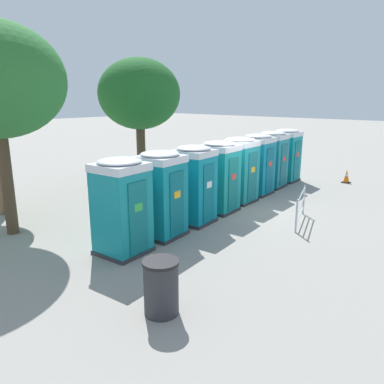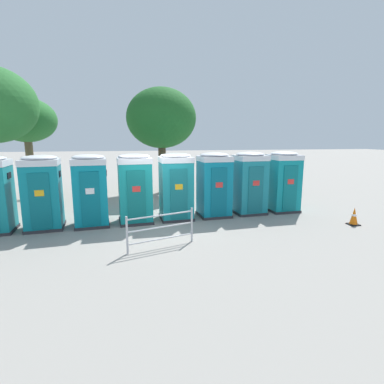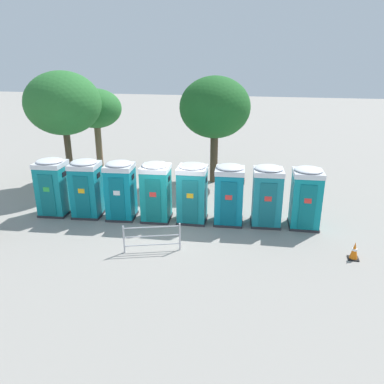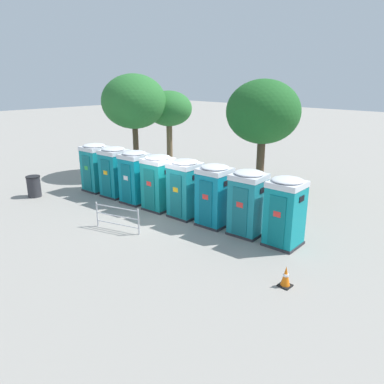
# 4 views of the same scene
# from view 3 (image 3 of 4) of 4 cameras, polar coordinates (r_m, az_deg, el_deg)

# --- Properties ---
(ground_plane) EXTENTS (120.00, 120.00, 0.00)m
(ground_plane) POSITION_cam_3_polar(r_m,az_deg,el_deg) (15.83, -2.98, -4.99)
(ground_plane) COLOR gray
(portapotty_0) EXTENTS (1.33, 1.31, 2.54)m
(portapotty_0) POSITION_cam_3_polar(r_m,az_deg,el_deg) (17.58, -20.43, 0.78)
(portapotty_0) COLOR #2D2D33
(portapotty_0) RESTS_ON ground
(portapotty_1) EXTENTS (1.34, 1.33, 2.54)m
(portapotty_1) POSITION_cam_3_polar(r_m,az_deg,el_deg) (16.92, -15.76, 0.59)
(portapotty_1) COLOR #2D2D33
(portapotty_1) RESTS_ON ground
(portapotty_2) EXTENTS (1.31, 1.33, 2.54)m
(portapotty_2) POSITION_cam_3_polar(r_m,az_deg,el_deg) (16.34, -10.82, 0.32)
(portapotty_2) COLOR #2D2D33
(portapotty_2) RESTS_ON ground
(portapotty_3) EXTENTS (1.31, 1.30, 2.54)m
(portapotty_3) POSITION_cam_3_polar(r_m,az_deg,el_deg) (15.94, -5.51, 0.09)
(portapotty_3) COLOR #2D2D33
(portapotty_3) RESTS_ON ground
(portapotty_4) EXTENTS (1.28, 1.27, 2.54)m
(portapotty_4) POSITION_cam_3_polar(r_m,az_deg,el_deg) (15.72, 0.05, -0.10)
(portapotty_4) COLOR #2D2D33
(portapotty_4) RESTS_ON ground
(portapotty_5) EXTENTS (1.29, 1.29, 2.54)m
(portapotty_5) POSITION_cam_3_polar(r_m,az_deg,el_deg) (15.62, 5.70, -0.33)
(portapotty_5) COLOR #2D2D33
(portapotty_5) RESTS_ON ground
(portapotty_6) EXTENTS (1.33, 1.31, 2.54)m
(portapotty_6) POSITION_cam_3_polar(r_m,az_deg,el_deg) (15.70, 11.36, -0.52)
(portapotty_6) COLOR #2D2D33
(portapotty_6) RESTS_ON ground
(portapotty_7) EXTENTS (1.26, 1.27, 2.54)m
(portapotty_7) POSITION_cam_3_polar(r_m,az_deg,el_deg) (15.86, 16.95, -0.79)
(portapotty_7) COLOR #2D2D33
(portapotty_7) RESTS_ON ground
(street_tree_0) EXTENTS (3.81, 3.81, 5.79)m
(street_tree_0) POSITION_cam_3_polar(r_m,az_deg,el_deg) (20.56, 3.51, 12.68)
(street_tree_0) COLOR #4C3826
(street_tree_0) RESTS_ON ground
(street_tree_1) EXTENTS (3.85, 3.85, 6.07)m
(street_tree_1) POSITION_cam_3_polar(r_m,az_deg,el_deg) (20.68, -19.05, 12.60)
(street_tree_1) COLOR #4C3826
(street_tree_1) RESTS_ON ground
(street_tree_2) EXTENTS (2.90, 2.90, 5.06)m
(street_tree_2) POSITION_cam_3_polar(r_m,az_deg,el_deg) (22.32, -14.45, 12.10)
(street_tree_2) COLOR brown
(street_tree_2) RESTS_ON ground
(traffic_cone) EXTENTS (0.36, 0.36, 0.64)m
(traffic_cone) POSITION_cam_3_polar(r_m,az_deg,el_deg) (14.25, 23.49, -8.25)
(traffic_cone) COLOR black
(traffic_cone) RESTS_ON ground
(event_barrier) EXTENTS (1.95, 0.71, 1.05)m
(event_barrier) POSITION_cam_3_polar(r_m,az_deg,el_deg) (13.56, -6.11, -6.81)
(event_barrier) COLOR #B7B7BC
(event_barrier) RESTS_ON ground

